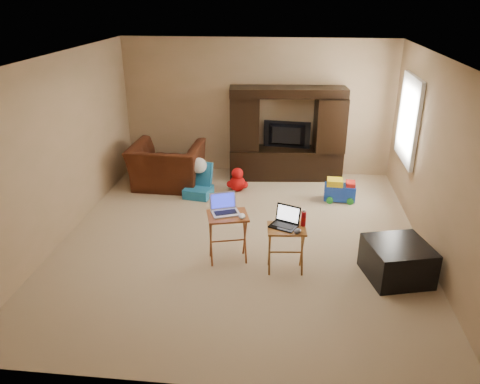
# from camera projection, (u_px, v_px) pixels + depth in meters

# --- Properties ---
(floor) EXTENTS (5.50, 5.50, 0.00)m
(floor) POSITION_uv_depth(u_px,v_px,m) (242.00, 238.00, 6.68)
(floor) COLOR #CAB08C
(floor) RESTS_ON ground
(ceiling) EXTENTS (5.50, 5.50, 0.00)m
(ceiling) POSITION_uv_depth(u_px,v_px,m) (242.00, 57.00, 5.69)
(ceiling) COLOR silver
(ceiling) RESTS_ON ground
(wall_back) EXTENTS (5.00, 0.00, 5.00)m
(wall_back) POSITION_uv_depth(u_px,v_px,m) (257.00, 108.00, 8.69)
(wall_back) COLOR tan
(wall_back) RESTS_ON ground
(wall_front) EXTENTS (5.00, 0.00, 5.00)m
(wall_front) POSITION_uv_depth(u_px,v_px,m) (205.00, 267.00, 3.67)
(wall_front) COLOR tan
(wall_front) RESTS_ON ground
(wall_left) EXTENTS (0.00, 5.50, 5.50)m
(wall_left) POSITION_uv_depth(u_px,v_px,m) (61.00, 149.00, 6.43)
(wall_left) COLOR tan
(wall_left) RESTS_ON ground
(wall_right) EXTENTS (0.00, 5.50, 5.50)m
(wall_right) POSITION_uv_depth(u_px,v_px,m) (437.00, 162.00, 5.93)
(wall_right) COLOR tan
(wall_right) RESTS_ON ground
(window_pane) EXTENTS (0.00, 1.20, 1.20)m
(window_pane) POSITION_uv_depth(u_px,v_px,m) (410.00, 119.00, 7.29)
(window_pane) COLOR white
(window_pane) RESTS_ON ground
(window_frame) EXTENTS (0.06, 1.14, 1.34)m
(window_frame) POSITION_uv_depth(u_px,v_px,m) (409.00, 119.00, 7.29)
(window_frame) COLOR white
(window_frame) RESTS_ON ground
(entertainment_center) EXTENTS (2.11, 0.72, 1.69)m
(entertainment_center) POSITION_uv_depth(u_px,v_px,m) (286.00, 134.00, 8.53)
(entertainment_center) COLOR black
(entertainment_center) RESTS_ON floor
(television) EXTENTS (0.87, 0.19, 0.49)m
(television) POSITION_uv_depth(u_px,v_px,m) (286.00, 136.00, 8.55)
(television) COLOR black
(television) RESTS_ON entertainment_center
(recliner) EXTENTS (1.24, 1.09, 0.78)m
(recliner) POSITION_uv_depth(u_px,v_px,m) (167.00, 166.00, 8.28)
(recliner) COLOR #461D0F
(recliner) RESTS_ON floor
(child_rocker) EXTENTS (0.51, 0.56, 0.58)m
(child_rocker) POSITION_uv_depth(u_px,v_px,m) (198.00, 181.00, 7.91)
(child_rocker) COLOR #1B6898
(child_rocker) RESTS_ON floor
(plush_toy) EXTENTS (0.39, 0.32, 0.43)m
(plush_toy) POSITION_uv_depth(u_px,v_px,m) (237.00, 179.00, 8.16)
(plush_toy) COLOR red
(plush_toy) RESTS_ON floor
(push_toy) EXTENTS (0.54, 0.40, 0.39)m
(push_toy) POSITION_uv_depth(u_px,v_px,m) (340.00, 190.00, 7.80)
(push_toy) COLOR #183EC0
(push_toy) RESTS_ON floor
(ottoman) EXTENTS (0.87, 0.87, 0.45)m
(ottoman) POSITION_uv_depth(u_px,v_px,m) (397.00, 261.00, 5.68)
(ottoman) COLOR black
(ottoman) RESTS_ON floor
(tray_table_left) EXTENTS (0.59, 0.52, 0.65)m
(tray_table_left) POSITION_uv_depth(u_px,v_px,m) (228.00, 238.00, 6.01)
(tray_table_left) COLOR #A65928
(tray_table_left) RESTS_ON floor
(tray_table_right) EXTENTS (0.50, 0.41, 0.60)m
(tray_table_right) POSITION_uv_depth(u_px,v_px,m) (286.00, 249.00, 5.79)
(tray_table_right) COLOR #965B24
(tray_table_right) RESTS_ON floor
(laptop_left) EXTENTS (0.42, 0.39, 0.24)m
(laptop_left) POSITION_uv_depth(u_px,v_px,m) (225.00, 205.00, 5.86)
(laptop_left) COLOR silver
(laptop_left) RESTS_ON tray_table_left
(laptop_right) EXTENTS (0.39, 0.37, 0.24)m
(laptop_right) POSITION_uv_depth(u_px,v_px,m) (284.00, 218.00, 5.64)
(laptop_right) COLOR black
(laptop_right) RESTS_ON tray_table_right
(mouse_left) EXTENTS (0.10, 0.14, 0.05)m
(mouse_left) POSITION_uv_depth(u_px,v_px,m) (242.00, 216.00, 5.78)
(mouse_left) COLOR white
(mouse_left) RESTS_ON tray_table_left
(mouse_right) EXTENTS (0.12, 0.14, 0.05)m
(mouse_right) POSITION_uv_depth(u_px,v_px,m) (298.00, 231.00, 5.54)
(mouse_right) COLOR #3C3C41
(mouse_right) RESTS_ON tray_table_right
(water_bottle) EXTENTS (0.06, 0.06, 0.19)m
(water_bottle) POSITION_uv_depth(u_px,v_px,m) (304.00, 219.00, 5.68)
(water_bottle) COLOR #B50B14
(water_bottle) RESTS_ON tray_table_right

